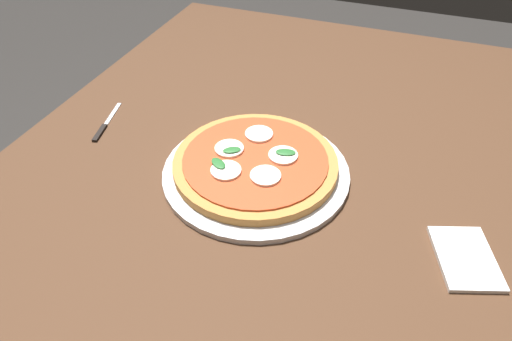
% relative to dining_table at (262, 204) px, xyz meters
% --- Properties ---
extents(dining_table, '(1.54, 1.07, 0.75)m').
position_rel_dining_table_xyz_m(dining_table, '(0.00, 0.00, 0.00)').
color(dining_table, '#4C301E').
rests_on(dining_table, ground_plane).
extents(serving_tray, '(0.36, 0.36, 0.01)m').
position_rel_dining_table_xyz_m(serving_tray, '(-0.01, 0.01, 0.09)').
color(serving_tray, silver).
rests_on(serving_tray, dining_table).
extents(pizza, '(0.32, 0.32, 0.03)m').
position_rel_dining_table_xyz_m(pizza, '(-0.00, 0.01, 0.11)').
color(pizza, '#C6843F').
rests_on(pizza, serving_tray).
extents(napkin, '(0.15, 0.13, 0.01)m').
position_rel_dining_table_xyz_m(napkin, '(-0.09, -0.38, 0.09)').
color(napkin, white).
rests_on(napkin, dining_table).
extents(knife, '(0.15, 0.04, 0.01)m').
position_rel_dining_table_xyz_m(knife, '(0.03, 0.38, 0.09)').
color(knife, black).
rests_on(knife, dining_table).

